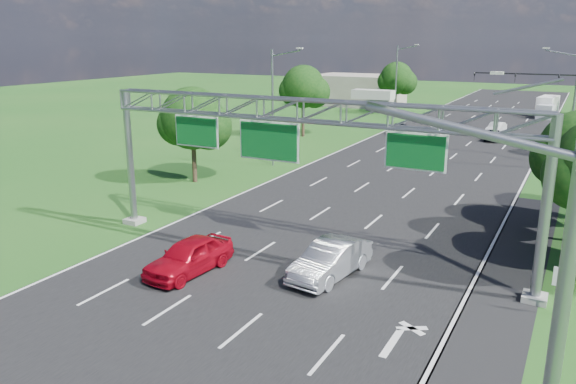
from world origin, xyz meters
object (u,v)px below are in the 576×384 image
Objects in this scene: traffic_signal at (544,86)px; red_coupe at (189,256)px; sign_gantry at (302,123)px; silver_sedan at (331,260)px; box_truck at (547,107)px; regulatory_sign at (561,281)px.

traffic_signal reaches higher than red_coupe.
red_coupe is at bearing -129.84° from sign_gantry.
silver_sedan is 0.67× the size of box_truck.
regulatory_sign is at bearing -84.80° from traffic_signal.
silver_sedan is (6.14, 2.74, 0.00)m from red_coupe.
silver_sedan is at bearing -175.88° from regulatory_sign.
regulatory_sign is at bearing -78.09° from box_truck.
silver_sedan is (-4.73, -54.72, -4.32)m from traffic_signal.
traffic_signal is 2.38× the size of silver_sedan.
box_truck is at bearing 90.37° from traffic_signal.
regulatory_sign is 0.27× the size of box_truck.
traffic_signal is at bearing 95.20° from regulatory_sign.
traffic_signal is at bearing -82.06° from box_truck.
sign_gantry reaches higher than box_truck.
silver_sedan is 66.67m from box_truck.
regulatory_sign is 16.17m from red_coupe.
red_coupe is at bearing -148.18° from silver_sedan.
sign_gantry is 53.51m from traffic_signal.
traffic_signal is at bearing 84.19° from red_coupe.
red_coupe is (-10.87, -57.46, -4.33)m from traffic_signal.
box_truck is at bearing 83.77° from sign_gantry.
sign_gantry reaches higher than red_coupe.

